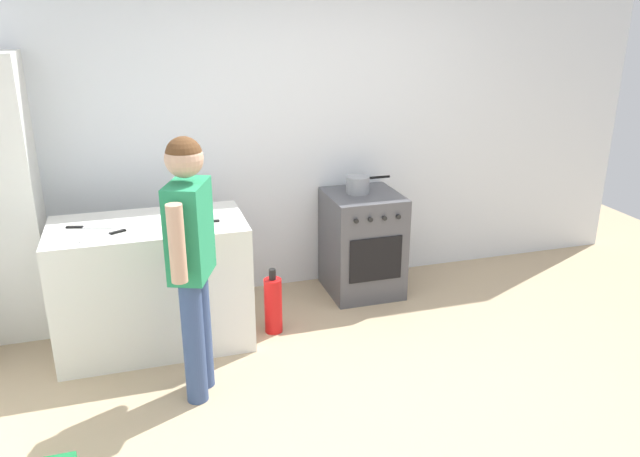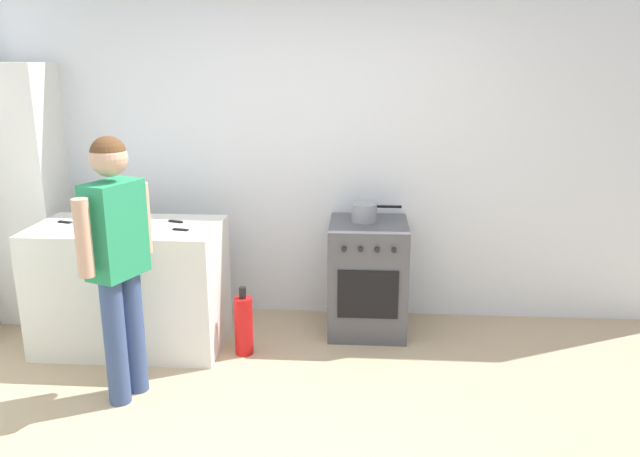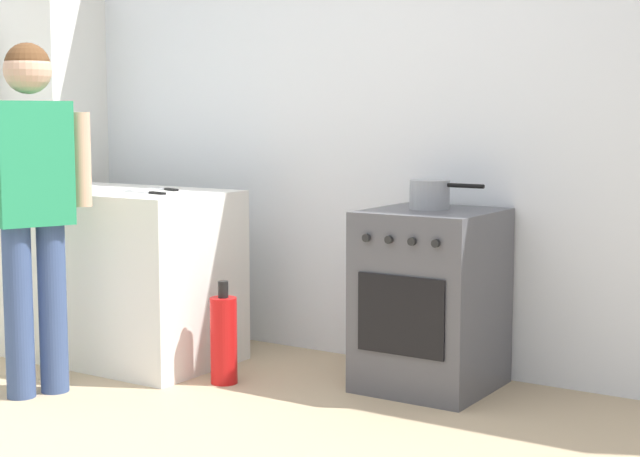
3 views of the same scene
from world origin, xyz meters
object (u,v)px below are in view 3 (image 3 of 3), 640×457
(oven_left, at_px, (431,299))
(knife_carving, at_px, (146,192))
(knife_bread, at_px, (65,186))
(fire_extinguisher, at_px, (224,339))
(larder_cabinet, at_px, (55,162))
(knife_utility, at_px, (166,189))
(person, at_px, (32,188))
(knife_chef, at_px, (50,189))
(pot, at_px, (430,194))

(oven_left, height_order, knife_carving, knife_carving)
(knife_bread, height_order, fire_extinguisher, knife_bread)
(fire_extinguisher, height_order, larder_cabinet, larder_cabinet)
(knife_utility, xyz_separation_m, person, (-0.05, -0.85, 0.06))
(knife_bread, relative_size, larder_cabinet, 0.17)
(person, bearing_deg, larder_cabinet, 134.36)
(knife_utility, relative_size, larder_cabinet, 0.12)
(knife_chef, bearing_deg, pot, 17.21)
(oven_left, relative_size, person, 0.53)
(knife_carving, relative_size, knife_utility, 1.34)
(knife_carving, xyz_separation_m, knife_bread, (-0.68, 0.09, -0.00))
(knife_chef, xyz_separation_m, knife_bread, (-0.09, 0.19, -0.00))
(pot, height_order, knife_carving, pot)
(oven_left, height_order, pot, pot)
(knife_carving, xyz_separation_m, person, (-0.10, -0.64, 0.06))
(larder_cabinet, bearing_deg, pot, -1.33)
(oven_left, height_order, fire_extinguisher, oven_left)
(knife_utility, distance_m, fire_extinguisher, 0.92)
(knife_utility, bearing_deg, larder_cabinet, 164.00)
(knife_chef, xyz_separation_m, person, (0.49, -0.54, 0.06))
(oven_left, distance_m, larder_cabinet, 2.71)
(pot, distance_m, larder_cabinet, 2.62)
(pot, relative_size, knife_carving, 1.12)
(oven_left, bearing_deg, knife_utility, -170.18)
(oven_left, bearing_deg, knife_chef, -164.17)
(knife_carving, distance_m, fire_extinguisher, 0.85)
(knife_utility, xyz_separation_m, fire_extinguisher, (0.56, -0.23, -0.69))
(knife_carving, distance_m, larder_cabinet, 1.40)
(knife_carving, distance_m, person, 0.65)
(pot, xyz_separation_m, fire_extinguisher, (-0.84, -0.52, -0.70))
(oven_left, xyz_separation_m, knife_chef, (-1.96, -0.56, 0.48))
(fire_extinguisher, bearing_deg, knife_chef, -175.88)
(knife_chef, relative_size, larder_cabinet, 0.14)
(fire_extinguisher, relative_size, larder_cabinet, 0.25)
(knife_carving, bearing_deg, knife_bread, 172.25)
(pot, distance_m, knife_chef, 2.02)
(knife_chef, relative_size, knife_bread, 0.84)
(knife_bread, relative_size, knife_utility, 1.40)
(larder_cabinet, bearing_deg, knife_carving, -23.71)
(knife_bread, distance_m, fire_extinguisher, 1.38)
(pot, bearing_deg, oven_left, -51.43)
(knife_bread, height_order, person, person)
(knife_carving, relative_size, larder_cabinet, 0.16)
(oven_left, height_order, person, person)
(pot, xyz_separation_m, knife_carving, (-1.34, -0.50, -0.02))
(oven_left, xyz_separation_m, knife_bread, (-2.06, -0.37, 0.48))
(knife_utility, bearing_deg, oven_left, 9.82)
(knife_chef, bearing_deg, larder_cabinet, 136.14)
(knife_carving, height_order, person, person)
(pot, relative_size, knife_bread, 1.07)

